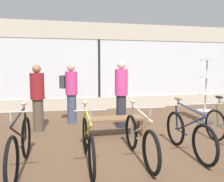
{
  "coord_description": "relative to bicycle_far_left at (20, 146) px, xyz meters",
  "views": [
    {
      "loc": [
        -1.24,
        -4.07,
        1.64
      ],
      "look_at": [
        0.0,
        1.72,
        0.95
      ],
      "focal_mm": 35.0,
      "sensor_mm": 36.0,
      "label": 1
    }
  ],
  "objects": [
    {
      "name": "display_bench",
      "position": [
        1.8,
        1.36,
        -0.04
      ],
      "size": [
        1.4,
        0.44,
        0.44
      ],
      "color": "brown",
      "rests_on": "ground_plane"
    },
    {
      "name": "ground_plane",
      "position": [
        1.95,
        0.58,
        -0.4
      ],
      "size": [
        24.0,
        24.0,
        0.0
      ],
      "primitive_type": "plane",
      "color": "brown"
    },
    {
      "name": "customer_by_window",
      "position": [
        2.14,
        2.05,
        0.53
      ],
      "size": [
        0.45,
        0.45,
        1.77
      ],
      "color": "#2D2D38",
      "rests_on": "ground_plane"
    },
    {
      "name": "bicycle_far_left",
      "position": [
        0.0,
        0.0,
        0.0
      ],
      "size": [
        0.46,
        1.81,
        1.05
      ],
      "color": "black",
      "rests_on": "ground_plane"
    },
    {
      "name": "customer_mid_floor",
      "position": [
        0.85,
        2.77,
        0.51
      ],
      "size": [
        0.54,
        0.42,
        1.69
      ],
      "color": "#424C6B",
      "rests_on": "ground_plane"
    },
    {
      "name": "bicycle_right",
      "position": [
        2.91,
        0.05,
        -0.02
      ],
      "size": [
        0.46,
        1.68,
        1.03
      ],
      "color": "black",
      "rests_on": "ground_plane"
    },
    {
      "name": "accessory_rack",
      "position": [
        4.64,
        2.02,
        0.37
      ],
      "size": [
        0.48,
        0.48,
        1.9
      ],
      "color": "#333333",
      "rests_on": "ground_plane"
    },
    {
      "name": "bicycle_left",
      "position": [
        1.05,
        0.03,
        -0.02
      ],
      "size": [
        0.46,
        1.75,
        1.02
      ],
      "color": "black",
      "rests_on": "ground_plane"
    },
    {
      "name": "customer_near_rack",
      "position": [
        0.02,
        2.13,
        0.47
      ],
      "size": [
        0.44,
        0.44,
        1.67
      ],
      "color": "brown",
      "rests_on": "ground_plane"
    },
    {
      "name": "bicycle_center",
      "position": [
        1.94,
        0.0,
        -0.03
      ],
      "size": [
        0.46,
        1.71,
        1.02
      ],
      "color": "black",
      "rests_on": "ground_plane"
    },
    {
      "name": "shop_back_wall",
      "position": [
        1.95,
        4.62,
        1.24
      ],
      "size": [
        12.0,
        0.08,
        3.2
      ],
      "color": "beige",
      "rests_on": "ground_plane"
    }
  ]
}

